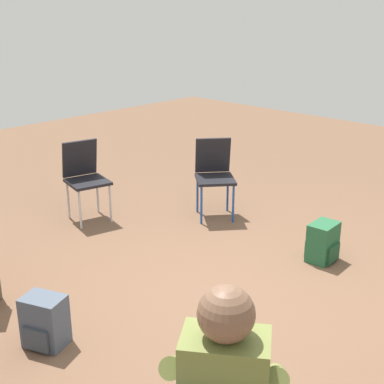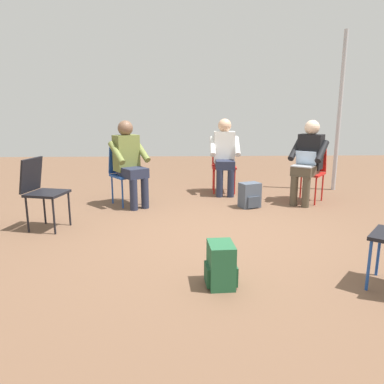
{
  "view_description": "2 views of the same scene",
  "coord_description": "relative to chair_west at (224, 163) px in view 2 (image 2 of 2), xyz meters",
  "views": [
    {
      "loc": [
        -2.76,
        -2.32,
        2.21
      ],
      "look_at": [
        -0.04,
        0.28,
        0.88
      ],
      "focal_mm": 50.0,
      "sensor_mm": 36.0,
      "label": 1
    },
    {
      "loc": [
        4.04,
        -0.47,
        1.43
      ],
      "look_at": [
        0.01,
        -0.32,
        0.51
      ],
      "focal_mm": 35.0,
      "sensor_mm": 36.0,
      "label": 2
    }
  ],
  "objects": [
    {
      "name": "ground_plane",
      "position": [
        2.27,
        -0.3,
        -0.5
      ],
      "size": [
        14.0,
        14.0,
        0.0
      ],
      "primitive_type": "plane",
      "color": "brown"
    },
    {
      "name": "chair_west",
      "position": [
        0.0,
        0.0,
        0.0
      ],
      "size": [
        0.45,
        0.42,
        0.85
      ],
      "rotation": [
        0.0,
        0.0,
        -1.62
      ],
      "color": "red",
      "rests_on": "ground"
    },
    {
      "name": "chair_south",
      "position": [
        1.95,
        -2.39,
        0.0
      ],
      "size": [
        0.48,
        0.52,
        0.85
      ],
      "rotation": [
        0.0,
        0.0,
        -0.24
      ],
      "color": "black",
      "rests_on": "ground"
    },
    {
      "name": "chair_southwest",
      "position": [
        0.77,
        -1.58,
        0.0
      ],
      "size": [
        0.58,
        0.57,
        0.85
      ],
      "rotation": [
        0.0,
        0.0,
        -0.97
      ],
      "color": "#1E4799",
      "rests_on": "ground"
    },
    {
      "name": "chair_northwest",
      "position": [
        0.71,
        1.26,
        0.0
      ],
      "size": [
        0.58,
        0.57,
        0.85
      ],
      "rotation": [
        0.0,
        0.0,
        -2.22
      ],
      "color": "red",
      "rests_on": "ground"
    },
    {
      "name": "person_with_laptop",
      "position": [
        0.85,
        1.15,
        0.2
      ],
      "size": [
        0.64,
        0.63,
        1.24
      ],
      "rotation": [
        0.0,
        0.0,
        -2.22
      ],
      "color": "#4C4233",
      "rests_on": "ground"
    },
    {
      "name": "person_in_white",
      "position": [
        0.17,
        -0.01,
        0.2
      ],
      "size": [
        0.53,
        0.51,
        1.24
      ],
      "rotation": [
        0.0,
        0.0,
        -1.62
      ],
      "color": "#23283D",
      "rests_on": "ground"
    },
    {
      "name": "person_in_olive",
      "position": [
        0.91,
        -1.48,
        0.2
      ],
      "size": [
        0.63,
        0.63,
        1.24
      ],
      "rotation": [
        0.0,
        0.0,
        -0.97
      ],
      "color": "#23283D",
      "rests_on": "ground"
    },
    {
      "name": "backpack_near_laptop_user",
      "position": [
        1.07,
        0.26,
        -0.34
      ],
      "size": [
        0.31,
        0.33,
        0.36
      ],
      "rotation": [
        0.0,
        0.0,
        5.1
      ],
      "color": "#475160",
      "rests_on": "ground"
    },
    {
      "name": "backpack_by_empty_chair",
      "position": [
        3.5,
        -0.44,
        -0.34
      ],
      "size": [
        0.29,
        0.26,
        0.36
      ],
      "rotation": [
        0.0,
        0.0,
        3.2
      ],
      "color": "#235B38",
      "rests_on": "ground"
    },
    {
      "name": "tent_pole_near",
      "position": [
        -0.05,
        1.96,
        0.83
      ],
      "size": [
        0.07,
        0.07,
        2.65
      ],
      "primitive_type": "cylinder",
      "color": "#B2B2B7",
      "rests_on": "ground"
    }
  ]
}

